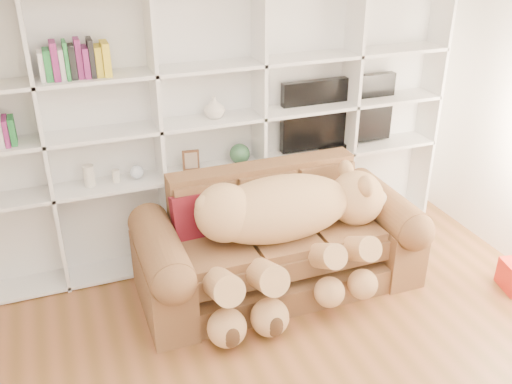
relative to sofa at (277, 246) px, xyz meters
name	(u,v)px	position (x,y,z in m)	size (l,w,h in m)	color
wall_back	(203,107)	(-0.36, 0.84, 0.99)	(5.00, 0.02, 2.70)	white
bookshelf	(180,121)	(-0.60, 0.71, 0.94)	(4.43, 0.35, 2.40)	white
sofa	(277,246)	(0.00, 0.00, 0.00)	(2.30, 0.99, 0.97)	brown
teddy_bear	(286,225)	(-0.01, -0.19, 0.31)	(1.76, 0.95, 1.02)	tan
throw_pillow	(196,217)	(-0.64, 0.16, 0.32)	(0.38, 0.12, 0.38)	#57110F
tv	(338,113)	(0.88, 0.70, 0.83)	(1.12, 0.18, 0.66)	black
picture_frame	(191,160)	(-0.54, 0.65, 0.60)	(0.14, 0.03, 0.18)	#52311C
green_vase	(240,154)	(-0.10, 0.65, 0.59)	(0.18, 0.18, 0.18)	#32613D
figurine_tall	(89,176)	(-1.38, 0.65, 0.59)	(0.09, 0.09, 0.18)	beige
figurine_short	(116,176)	(-1.17, 0.65, 0.55)	(0.06, 0.06, 0.11)	beige
snow_globe	(137,172)	(-1.00, 0.65, 0.56)	(0.11, 0.11, 0.11)	silver
shelf_vase	(214,107)	(-0.31, 0.65, 1.04)	(0.17, 0.17, 0.18)	beige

